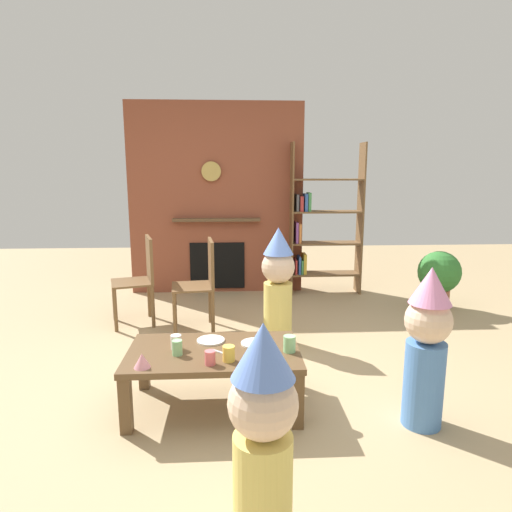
# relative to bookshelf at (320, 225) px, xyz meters

# --- Properties ---
(ground_plane) EXTENTS (12.00, 12.00, 0.00)m
(ground_plane) POSITION_rel_bookshelf_xyz_m (-1.07, -2.40, -0.88)
(ground_plane) COLOR tan
(brick_fireplace_feature) EXTENTS (2.20, 0.28, 2.40)m
(brick_fireplace_feature) POSITION_rel_bookshelf_xyz_m (-1.30, 0.20, 0.31)
(brick_fireplace_feature) COLOR brown
(brick_fireplace_feature) RESTS_ON ground_plane
(bookshelf) EXTENTS (0.90, 0.28, 1.90)m
(bookshelf) POSITION_rel_bookshelf_xyz_m (0.00, 0.00, 0.00)
(bookshelf) COLOR brown
(bookshelf) RESTS_ON ground_plane
(coffee_table) EXTENTS (1.13, 0.65, 0.40)m
(coffee_table) POSITION_rel_bookshelf_xyz_m (-1.24, -2.76, -0.54)
(coffee_table) COLOR brown
(coffee_table) RESTS_ON ground_plane
(paper_cup_near_left) EXTENTS (0.07, 0.07, 0.09)m
(paper_cup_near_left) POSITION_rel_bookshelf_xyz_m (-1.25, -2.98, -0.44)
(paper_cup_near_left) COLOR #E5666B
(paper_cup_near_left) RESTS_ON coffee_table
(paper_cup_near_right) EXTENTS (0.08, 0.08, 0.10)m
(paper_cup_near_right) POSITION_rel_bookshelf_xyz_m (-1.14, -2.94, -0.43)
(paper_cup_near_right) COLOR #F2CC4C
(paper_cup_near_right) RESTS_ON coffee_table
(paper_cup_center) EXTENTS (0.08, 0.08, 0.11)m
(paper_cup_center) POSITION_rel_bookshelf_xyz_m (-0.75, -2.82, -0.43)
(paper_cup_center) COLOR #8CD18C
(paper_cup_center) RESTS_ON coffee_table
(paper_cup_far_left) EXTENTS (0.06, 0.06, 0.10)m
(paper_cup_far_left) POSITION_rel_bookshelf_xyz_m (-1.47, -2.83, -0.43)
(paper_cup_far_left) COLOR #8CD18C
(paper_cup_far_left) RESTS_ON coffee_table
(paper_cup_far_right) EXTENTS (0.07, 0.07, 0.10)m
(paper_cup_far_right) POSITION_rel_bookshelf_xyz_m (-1.49, -2.73, -0.43)
(paper_cup_far_right) COLOR silver
(paper_cup_far_right) RESTS_ON coffee_table
(paper_plate_front) EXTENTS (0.19, 0.19, 0.01)m
(paper_plate_front) POSITION_rel_bookshelf_xyz_m (-1.26, -2.61, -0.47)
(paper_plate_front) COLOR white
(paper_plate_front) RESTS_ON coffee_table
(paper_plate_rear) EXTENTS (0.18, 0.18, 0.01)m
(paper_plate_rear) POSITION_rel_bookshelf_xyz_m (-0.97, -2.68, -0.47)
(paper_plate_rear) COLOR white
(paper_plate_rear) RESTS_ON coffee_table
(birthday_cake_slice) EXTENTS (0.10, 0.10, 0.09)m
(birthday_cake_slice) POSITION_rel_bookshelf_xyz_m (-1.65, -3.00, -0.44)
(birthday_cake_slice) COLOR pink
(birthday_cake_slice) RESTS_ON coffee_table
(table_fork) EXTENTS (0.12, 0.11, 0.01)m
(table_fork) POSITION_rel_bookshelf_xyz_m (-1.19, -2.81, -0.48)
(table_fork) COLOR silver
(table_fork) RESTS_ON coffee_table
(child_with_cone_hat) EXTENTS (0.28, 0.28, 1.00)m
(child_with_cone_hat) POSITION_rel_bookshelf_xyz_m (-1.00, -3.95, -0.35)
(child_with_cone_hat) COLOR #E0CC66
(child_with_cone_hat) RESTS_ON ground_plane
(child_in_pink) EXTENTS (0.28, 0.28, 1.00)m
(child_in_pink) POSITION_rel_bookshelf_xyz_m (0.05, -3.05, -0.35)
(child_in_pink) COLOR #4C7FC6
(child_in_pink) RESTS_ON ground_plane
(child_by_the_chairs) EXTENTS (0.30, 0.30, 1.07)m
(child_by_the_chairs) POSITION_rel_bookshelf_xyz_m (-0.70, -1.70, -0.31)
(child_by_the_chairs) COLOR #E0CC66
(child_by_the_chairs) RESTS_ON ground_plane
(dining_chair_left) EXTENTS (0.50, 0.50, 0.90)m
(dining_chair_left) POSITION_rel_bookshelf_xyz_m (-2.04, -1.06, -0.37)
(dining_chair_left) COLOR brown
(dining_chair_left) RESTS_ON ground_plane
(dining_chair_middle) EXTENTS (0.45, 0.45, 0.90)m
(dining_chair_middle) POSITION_rel_bookshelf_xyz_m (-1.41, -1.28, -0.37)
(dining_chair_middle) COLOR brown
(dining_chair_middle) RESTS_ON ground_plane
(potted_plant_tall) EXTENTS (0.47, 0.47, 0.67)m
(potted_plant_tall) POSITION_rel_bookshelf_xyz_m (1.23, -0.76, -0.49)
(potted_plant_tall) COLOR #9E5B42
(potted_plant_tall) RESTS_ON ground_plane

